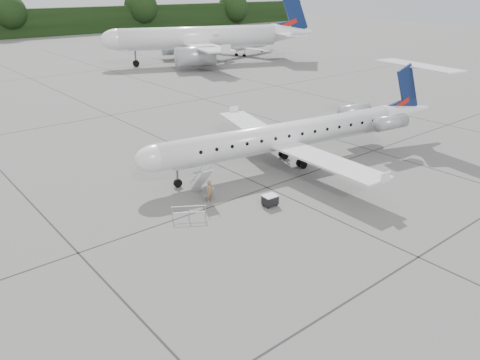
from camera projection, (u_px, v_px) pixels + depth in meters
ground at (328, 186)px, 36.92m from camera, size 320.00×320.00×0.00m
main_regional_jet at (284, 123)px, 39.90m from camera, size 32.78×26.00×7.59m
airstair at (202, 180)px, 34.98m from camera, size 1.24×2.49×2.38m
passenger at (210, 191)px, 34.05m from camera, size 0.65×0.46×1.67m
safety_railing at (189, 213)px, 31.56m from camera, size 1.89×1.27×1.00m
baggage_cart at (270, 200)px, 33.58m from camera, size 1.06×0.88×0.86m
bg_narrowbody at (198, 26)px, 90.68m from camera, size 47.30×41.11×14.20m
bg_regional_right at (243, 42)px, 102.41m from camera, size 25.81×21.15×5.93m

